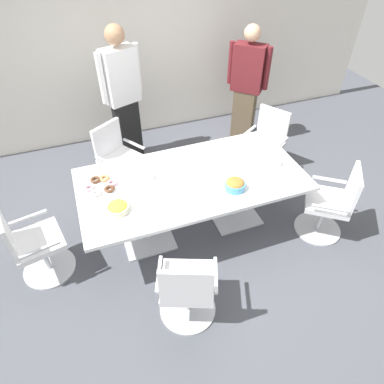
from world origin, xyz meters
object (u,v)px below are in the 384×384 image
at_px(napkin_pile, 143,175).
at_px(conference_table, 192,187).
at_px(office_chair_3, 330,206).
at_px(person_standing_0, 123,95).
at_px(office_chair_4, 265,146).
at_px(person_standing_1, 247,85).
at_px(plate_stack, 272,161).
at_px(snack_bowl_pretzels, 235,184).
at_px(snack_bowl_chips_yellow, 118,207).
at_px(office_chair_2, 187,291).
at_px(office_chair_1, 34,247).
at_px(donut_platter, 101,186).
at_px(office_chair_0, 119,162).

bearing_deg(napkin_pile, conference_table, -20.41).
bearing_deg(office_chair_3, person_standing_0, 74.26).
distance_m(conference_table, office_chair_4, 1.51).
xyz_separation_m(office_chair_4, person_standing_0, (-1.69, 0.98, 0.59)).
height_order(person_standing_1, plate_stack, person_standing_1).
height_order(conference_table, plate_stack, plate_stack).
bearing_deg(office_chair_4, plate_stack, 120.58).
xyz_separation_m(snack_bowl_pretzels, snack_bowl_chips_yellow, (-1.19, 0.09, -0.01)).
height_order(office_chair_2, napkin_pile, office_chair_2).
distance_m(office_chair_1, office_chair_4, 3.12).
bearing_deg(plate_stack, office_chair_4, 62.87).
height_order(office_chair_4, snack_bowl_chips_yellow, office_chair_4).
distance_m(person_standing_1, snack_bowl_pretzels, 2.15).
relative_size(snack_bowl_pretzels, napkin_pile, 1.21).
relative_size(office_chair_2, donut_platter, 2.69).
relative_size(donut_platter, plate_stack, 1.44).
distance_m(conference_table, person_standing_0, 1.76).
relative_size(office_chair_1, office_chair_3, 1.00).
height_order(office_chair_2, person_standing_1, person_standing_1).
distance_m(office_chair_0, snack_bowl_pretzels, 1.71).
distance_m(office_chair_0, office_chair_1, 1.53).
height_order(person_standing_1, snack_bowl_chips_yellow, person_standing_1).
bearing_deg(donut_platter, office_chair_2, -68.30).
bearing_deg(office_chair_0, office_chair_1, 12.24).
xyz_separation_m(office_chair_2, plate_stack, (1.38, 1.02, 0.36)).
relative_size(office_chair_3, person_standing_0, 0.48).
xyz_separation_m(office_chair_3, snack_bowl_chips_yellow, (-2.27, 0.38, 0.39)).
distance_m(snack_bowl_pretzels, napkin_pile, 0.97).
bearing_deg(napkin_pile, office_chair_0, 100.03).
height_order(office_chair_0, office_chair_4, same).
relative_size(snack_bowl_chips_yellow, donut_platter, 0.63).
bearing_deg(person_standing_1, person_standing_0, 39.70).
relative_size(person_standing_1, napkin_pile, 10.01).
height_order(office_chair_1, person_standing_0, person_standing_0).
xyz_separation_m(office_chair_1, napkin_pile, (1.22, 0.25, 0.38)).
height_order(person_standing_0, napkin_pile, person_standing_0).
relative_size(office_chair_1, office_chair_2, 1.00).
height_order(office_chair_2, snack_bowl_chips_yellow, office_chair_2).
xyz_separation_m(conference_table, office_chair_1, (-1.70, -0.07, -0.22)).
bearing_deg(donut_platter, conference_table, -11.08).
relative_size(conference_table, office_chair_3, 2.64).
distance_m(office_chair_1, person_standing_1, 3.56).
bearing_deg(napkin_pile, office_chair_3, -22.04).
height_order(office_chair_1, snack_bowl_pretzels, office_chair_1).
height_order(office_chair_1, person_standing_1, person_standing_1).
distance_m(office_chair_0, snack_bowl_chips_yellow, 1.32).
height_order(person_standing_0, person_standing_1, person_standing_0).
relative_size(office_chair_1, napkin_pile, 5.21).
bearing_deg(snack_bowl_chips_yellow, conference_table, 14.88).
bearing_deg(plate_stack, conference_table, 177.40).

